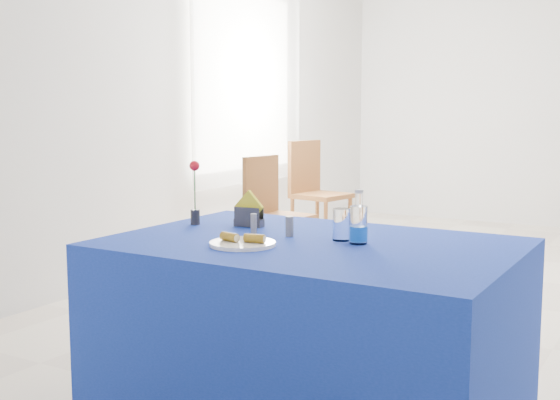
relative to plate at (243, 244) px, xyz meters
The scene contains 15 objects.
floor 2.58m from the plate, 81.88° to the left, with size 7.00×7.00×0.00m, color beige.
room_shell 2.65m from the plate, 81.88° to the left, with size 7.00×7.00×7.00m.
window_pane 3.95m from the plate, 123.23° to the left, with size 0.04×1.50×1.60m, color white.
curtain 3.91m from the plate, 122.35° to the left, with size 0.04×1.75×1.85m, color white.
plate is the anchor object (origin of this frame).
drinking_glass 0.41m from the plate, 46.07° to the left, with size 0.07×0.07×0.13m, color white.
salt_shaker 0.28m from the plate, 113.65° to the left, with size 0.03×0.03×0.09m, color slate.
pepper_shaker 0.28m from the plate, 77.91° to the left, with size 0.03×0.03×0.09m, color slate.
blue_table 0.48m from the plate, 49.01° to the left, with size 1.60×1.10×0.76m.
water_bottle 0.46m from the plate, 35.71° to the left, with size 0.07×0.07×0.21m.
napkin_holder 0.46m from the plate, 119.89° to the left, with size 0.15×0.07×0.17m.
rose_vase 0.58m from the plate, 146.19° to the left, with size 0.05×0.05×0.30m.
chair_win_a 2.74m from the plate, 118.86° to the left, with size 0.45×0.45×0.93m.
chair_win_b 3.88m from the plate, 113.72° to the left, with size 0.52×0.52×1.01m.
banana_pieces 0.03m from the plate, 69.35° to the right, with size 0.19×0.07×0.03m.
Camera 1 is at (1.14, -4.68, 1.28)m, focal length 45.00 mm.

